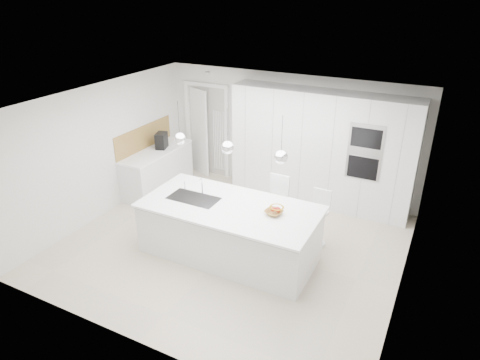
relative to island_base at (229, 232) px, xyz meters
The scene contains 26 objects.
floor 0.53m from the island_base, 108.43° to the left, with size 5.50×5.50×0.00m, color beige.
wall_back 2.92m from the island_base, 92.05° to the left, with size 5.50×5.50×0.00m, color silver.
wall_left 2.98m from the island_base, behind, with size 5.00×5.00×0.00m, color silver.
ceiling 2.09m from the island_base, 108.43° to the left, with size 5.50×5.50×0.00m, color white.
tall_cabinets 2.69m from the island_base, 74.36° to the left, with size 3.60×0.60×2.30m, color silver.
oven_stack 2.86m from the island_base, 53.85° to the left, with size 0.62×0.04×1.05m, color #A5A5A8, non-canonical shape.
doorway_frame 3.50m from the island_base, 126.50° to the left, with size 1.11×0.08×2.13m, color white, non-canonical shape.
hallway_door 3.61m from the island_base, 130.22° to the left, with size 0.82×0.04×2.00m, color white.
radiator 3.28m from the island_base, 122.08° to the left, with size 0.32×0.04×1.40m, color white, non-canonical shape.
left_base_cabinets 2.96m from the island_base, 149.53° to the left, with size 0.60×1.80×0.86m, color silver.
left_worktop 2.99m from the island_base, 149.53° to the left, with size 0.62×1.82×0.04m, color white.
oak_backsplash 3.29m from the island_base, 152.14° to the left, with size 0.02×1.80×0.50m, color #A37E3E.
island_base is the anchor object (origin of this frame).
island_worktop 0.45m from the island_base, 90.00° to the left, with size 2.84×1.40×0.04m, color white.
island_sink 0.76m from the island_base, behind, with size 0.84×0.44×0.18m, color #3F3F42, non-canonical shape.
island_tap 0.89m from the island_base, 161.57° to the left, with size 0.02×0.02×0.30m, color white.
pendant_left 1.70m from the island_base, behind, with size 0.20×0.20×0.20m, color white.
pendant_mid 1.47m from the island_base, 146.31° to the right, with size 0.20×0.20×0.20m, color white.
pendant_right 1.70m from the island_base, ahead, with size 0.20×0.20×0.20m, color white.
fruit_bowl 0.89m from the island_base, ahead, with size 0.27×0.27×0.07m, color #A37E3E.
espresso_machine 3.11m from the island_base, 146.34° to the left, with size 0.20×0.31×0.33m, color black.
bar_stool_left 1.01m from the island_base, 63.91° to the left, with size 0.37×0.51×1.12m, color white, non-canonical shape.
bar_stool_right 1.54m from the island_base, 39.04° to the left, with size 0.33×0.45×0.99m, color white, non-canonical shape.
apple_a 0.90m from the island_base, 10.56° to the left, with size 0.07×0.07×0.07m, color red.
apple_b 0.96m from the island_base, 11.46° to the left, with size 0.08×0.08×0.08m, color red.
banana_bunch 0.98m from the island_base, ahead, with size 0.23×0.23×0.03m, color gold.
Camera 1 is at (2.97, -5.51, 4.11)m, focal length 32.00 mm.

